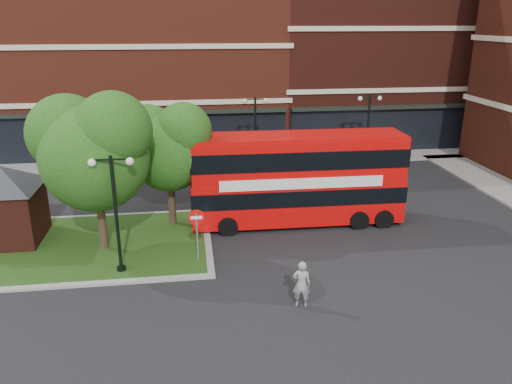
{
  "coord_description": "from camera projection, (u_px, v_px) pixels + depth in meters",
  "views": [
    {
      "loc": [
        -2.52,
        -18.7,
        9.88
      ],
      "look_at": [
        0.59,
        3.86,
        2.0
      ],
      "focal_mm": 35.0,
      "sensor_mm": 36.0,
      "label": 1
    }
  ],
  "objects": [
    {
      "name": "pavement_far",
      "position": [
        224.0,
        162.0,
        36.49
      ],
      "size": [
        44.0,
        3.0,
        0.12
      ],
      "primitive_type": "cube",
      "color": "slate",
      "rests_on": "ground"
    },
    {
      "name": "lamp_far_left",
      "position": [
        255.0,
        129.0,
        33.97
      ],
      "size": [
        1.72,
        0.36,
        5.0
      ],
      "color": "black",
      "rests_on": "ground"
    },
    {
      "name": "bus",
      "position": [
        297.0,
        173.0,
        24.84
      ],
      "size": [
        10.6,
        2.59,
        4.03
      ],
      "rotation": [
        0.0,
        0.0,
        -0.02
      ],
      "color": "red",
      "rests_on": "ground"
    },
    {
      "name": "car_silver",
      "position": [
        232.0,
        155.0,
        35.89
      ],
      "size": [
        4.05,
        1.97,
        1.33
      ],
      "primitive_type": "imported",
      "rotation": [
        0.0,
        0.0,
        1.68
      ],
      "color": "silver",
      "rests_on": "ground"
    },
    {
      "name": "terrace_far_right",
      "position": [
        379.0,
        43.0,
        42.72
      ],
      "size": [
        18.0,
        12.0,
        16.0
      ],
      "primitive_type": "cube",
      "color": "#471911",
      "rests_on": "ground"
    },
    {
      "name": "kiosk",
      "position": [
        3.0,
        196.0,
        22.63
      ],
      "size": [
        6.51,
        6.51,
        3.6
      ],
      "color": "#471911",
      "rests_on": "traffic_island"
    },
    {
      "name": "car_white",
      "position": [
        269.0,
        156.0,
        35.33
      ],
      "size": [
        4.83,
        2.12,
        1.54
      ],
      "primitive_type": "imported",
      "rotation": [
        0.0,
        0.0,
        1.46
      ],
      "color": "white",
      "rests_on": "ground"
    },
    {
      "name": "tree_island_west",
      "position": [
        92.0,
        147.0,
        21.06
      ],
      "size": [
        5.4,
        4.71,
        7.21
      ],
      "color": "#2D2116",
      "rests_on": "ground"
    },
    {
      "name": "terrace_far_left",
      "position": [
        117.0,
        58.0,
        40.21
      ],
      "size": [
        26.0,
        12.0,
        14.0
      ],
      "primitive_type": "cube",
      "color": "maroon",
      "rests_on": "ground"
    },
    {
      "name": "lamp_island",
      "position": [
        116.0,
        209.0,
        19.62
      ],
      "size": [
        1.72,
        0.36,
        5.0
      ],
      "color": "black",
      "rests_on": "ground"
    },
    {
      "name": "tree_island_east",
      "position": [
        167.0,
        144.0,
        23.95
      ],
      "size": [
        4.46,
        3.9,
        6.29
      ],
      "color": "#2D2116",
      "rests_on": "ground"
    },
    {
      "name": "woman",
      "position": [
        302.0,
        284.0,
        17.9
      ],
      "size": [
        0.75,
        0.59,
        1.8
      ],
      "primitive_type": "imported",
      "rotation": [
        0.0,
        0.0,
        2.86
      ],
      "color": "gray",
      "rests_on": "ground"
    },
    {
      "name": "lamp_far_right",
      "position": [
        368.0,
        126.0,
        35.0
      ],
      "size": [
        1.72,
        0.36,
        5.0
      ],
      "color": "black",
      "rests_on": "ground"
    },
    {
      "name": "ground",
      "position": [
        255.0,
        267.0,
        21.06
      ],
      "size": [
        120.0,
        120.0,
        0.0
      ],
      "primitive_type": "plane",
      "color": "black",
      "rests_on": "ground"
    },
    {
      "name": "no_entry_sign",
      "position": [
        197.0,
        225.0,
        20.82
      ],
      "size": [
        0.68,
        0.08,
        2.46
      ],
      "rotation": [
        0.0,
        0.0,
        -0.02
      ],
      "color": "slate",
      "rests_on": "ground"
    },
    {
      "name": "traffic_island",
      "position": [
        73.0,
        246.0,
        22.82
      ],
      "size": [
        12.6,
        7.6,
        0.15
      ],
      "color": "gray",
      "rests_on": "ground"
    }
  ]
}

